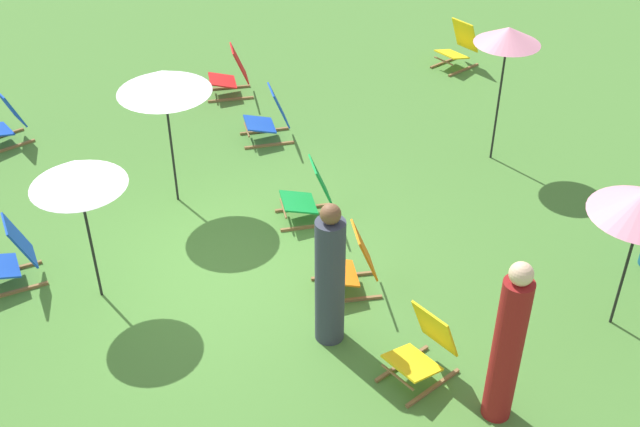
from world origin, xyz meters
name	(u,v)px	position (x,y,z in m)	size (l,w,h in m)	color
ground_plane	(229,270)	(0.00, 0.00, 0.00)	(40.00, 40.00, 0.00)	#477A33
deckchair_1	(423,349)	(2.40, 1.30, 0.37)	(0.68, 0.87, 0.83)	olive
deckchair_2	(310,194)	(-0.61, 1.32, 0.37)	(0.62, 0.84, 0.83)	olive
deckchair_4	(458,47)	(-3.90, 5.55, 0.37)	(0.67, 0.86, 0.83)	olive
deckchair_5	(351,264)	(0.89, 1.21, 0.37)	(0.65, 0.85, 0.83)	olive
deckchair_7	(10,256)	(-0.80, -2.37, 0.37)	(0.51, 0.78, 0.83)	olive
deckchair_8	(270,117)	(-2.78, 1.57, 0.37)	(0.60, 0.83, 0.83)	olive
deckchair_9	(231,74)	(-4.42, 1.50, 0.37)	(0.62, 0.84, 0.83)	olive
deckchair_10	(3,121)	(-4.25, -2.13, 0.37)	(0.66, 0.86, 0.83)	olive
umbrella_1	(163,81)	(-1.72, -0.17, 1.76)	(1.19, 1.19, 1.91)	black
umbrella_2	(508,36)	(-0.97, 4.35, 1.90)	(0.90, 0.90, 2.02)	black
umbrella_3	(76,173)	(-0.15, -1.49, 1.67)	(1.03, 1.03, 1.82)	black
person_1	(508,347)	(3.13, 1.72, 0.90)	(0.36, 0.36, 1.87)	maroon
person_2	(330,278)	(1.52, 0.66, 0.82)	(0.38, 0.38, 1.74)	#333847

